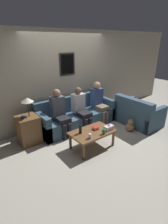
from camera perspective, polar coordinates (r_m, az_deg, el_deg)
The scene contains 15 objects.
ground_plane at distance 4.81m, azimuth 0.98°, elevation -6.32°, with size 16.00×16.00×0.00m, color #ADA899.
wall_back at distance 5.10m, azimuth -5.59°, elevation 10.86°, with size 9.00×0.08×2.60m.
couch_main at distance 5.05m, azimuth -2.52°, elevation -1.22°, with size 2.31×0.83×0.84m.
couch_side at distance 5.34m, azimuth 17.17°, elevation -0.87°, with size 0.83×1.23×0.84m.
coffee_table at distance 4.00m, azimuth 2.72°, elevation -7.05°, with size 0.99×0.62×0.41m.
side_table_with_lamp at distance 4.37m, azimuth -17.68°, elevation -5.09°, with size 0.48×0.48×1.13m.
wine_bottle at distance 3.85m, azimuth -1.19°, elevation -5.56°, with size 0.07×0.07×0.27m.
drinking_glass at distance 3.69m, azimuth 1.92°, elevation -7.83°, with size 0.06×0.06×0.10m.
book_stack at distance 4.05m, azimuth 3.81°, elevation -5.24°, with size 0.15×0.13×0.06m.
soda_can at distance 3.86m, azimuth 6.52°, elevation -6.31°, with size 0.07×0.07×0.12m.
tissue_box at distance 4.05m, azimuth 8.10°, elevation -5.09°, with size 0.23×0.12×0.15m.
person_left at distance 4.48m, azimuth -7.98°, elevation 0.19°, with size 0.34×0.59×1.20m.
person_middle at distance 4.78m, azimuth -1.08°, elevation 1.49°, with size 0.34×0.62×1.15m.
person_right at distance 5.24m, azimuth 4.82°, elevation 3.70°, with size 0.34×0.57×1.19m.
teddy_bear at distance 4.93m, azimuth 14.78°, elevation -4.42°, with size 0.22×0.22×0.35m.
Camera 1 is at (-2.62, -3.31, 2.32)m, focal length 28.00 mm.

